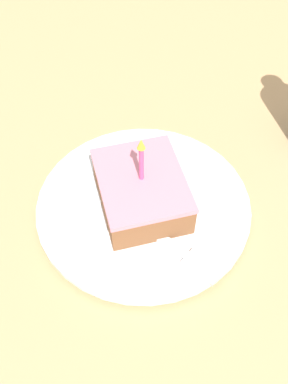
% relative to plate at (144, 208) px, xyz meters
% --- Properties ---
extents(ground_plane, '(2.40, 2.40, 0.04)m').
position_rel_plate_xyz_m(ground_plane, '(-0.01, -0.00, -0.03)').
color(ground_plane, tan).
rests_on(ground_plane, ground).
extents(plate, '(0.27, 0.27, 0.02)m').
position_rel_plate_xyz_m(plate, '(0.00, 0.00, 0.00)').
color(plate, silver).
rests_on(plate, ground_plane).
extents(cake_slice, '(0.10, 0.12, 0.11)m').
position_rel_plate_xyz_m(cake_slice, '(0.00, -0.01, 0.03)').
color(cake_slice, brown).
rests_on(cake_slice, plate).
extents(fork, '(0.12, 0.17, 0.00)m').
position_rel_plate_xyz_m(fork, '(-0.01, 0.06, 0.01)').
color(fork, silver).
rests_on(fork, plate).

